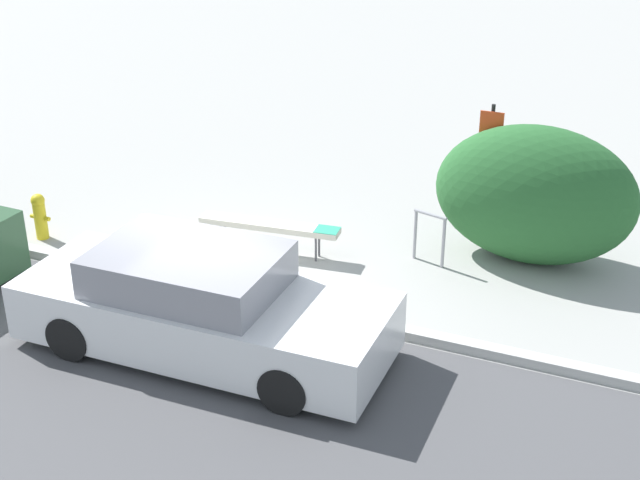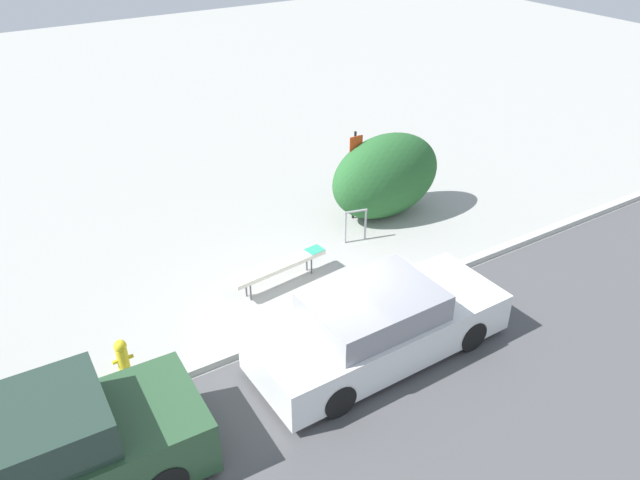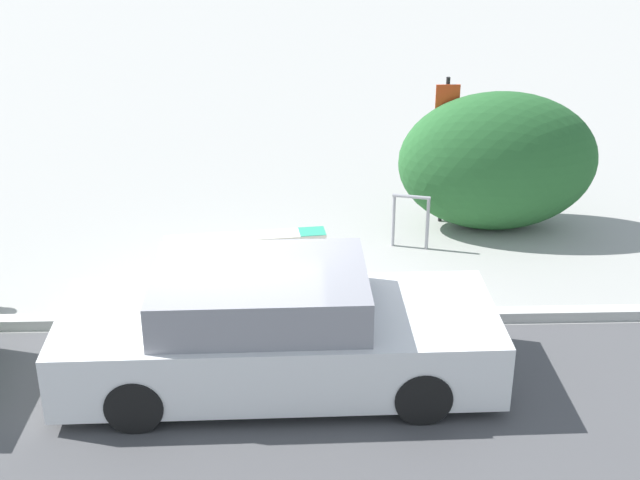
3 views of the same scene
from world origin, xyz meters
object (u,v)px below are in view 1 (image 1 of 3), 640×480
Objects in this scene: bike_rack at (429,233)px; fire_hydrant at (40,215)px; parked_car_near at (201,306)px; sign_post at (489,163)px; bench at (270,226)px.

bike_rack reaches higher than fire_hydrant.
parked_car_near reaches higher than bike_rack.
bike_rack is 0.36× the size of sign_post.
sign_post is at bearing 57.56° from bike_rack.
bench is 3.49m from sign_post.
fire_hydrant is at bearing -158.71° from sign_post.
bike_rack is 1.08× the size of fire_hydrant.
fire_hydrant is 0.16× the size of parked_car_near.
bench is 2.94× the size of fire_hydrant.
bench is at bearing 15.23° from fire_hydrant.
bike_rack is 6.19m from fire_hydrant.
parked_car_near is at bearing -87.56° from bench.
bike_rack is 0.17× the size of parked_car_near.
sign_post is at bearing 21.29° from fire_hydrant.
bike_rack reaches higher than bench.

